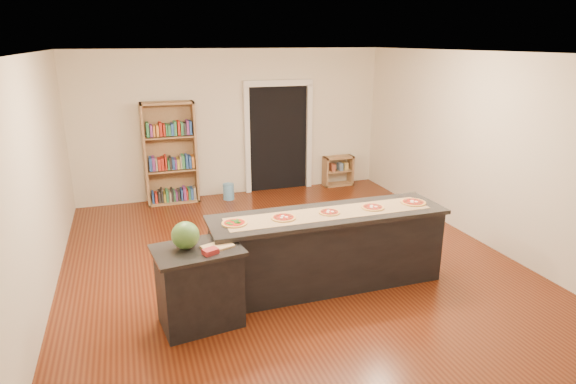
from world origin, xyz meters
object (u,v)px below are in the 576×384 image
object	(u,v)px
bookshelf	(170,154)
kitchen_island	(328,249)
watermelon	(185,235)
side_counter	(199,286)
low_shelf	(338,171)
waste_bin	(229,192)

from	to	relation	value
bookshelf	kitchen_island	bearing A→B (deg)	-69.07
kitchen_island	watermelon	world-z (taller)	watermelon
side_counter	low_shelf	size ratio (longest dim) A/B	1.43
low_shelf	kitchen_island	bearing A→B (deg)	-116.06
low_shelf	waste_bin	world-z (taller)	low_shelf
bookshelf	low_shelf	bearing A→B (deg)	0.58
bookshelf	waste_bin	distance (m)	1.31
low_shelf	watermelon	distance (m)	5.67
watermelon	side_counter	bearing A→B (deg)	-21.58
kitchen_island	watermelon	distance (m)	1.86
side_counter	low_shelf	distance (m)	5.59
bookshelf	watermelon	xyz separation A→B (m)	(-0.25, -4.23, 0.08)
kitchen_island	low_shelf	size ratio (longest dim) A/B	4.65
watermelon	bookshelf	bearing A→B (deg)	86.58
low_shelf	watermelon	xyz separation A→B (m)	(-3.67, -4.26, 0.72)
kitchen_island	side_counter	size ratio (longest dim) A/B	3.25
waste_bin	watermelon	distance (m)	4.35
kitchen_island	watermelon	bearing A→B (deg)	-169.21
kitchen_island	low_shelf	xyz separation A→B (m)	(1.92, 3.94, -0.17)
waste_bin	side_counter	bearing A→B (deg)	-105.93
side_counter	waste_bin	size ratio (longest dim) A/B	2.90
kitchen_island	side_counter	xyz separation A→B (m)	(-1.64, -0.37, -0.04)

